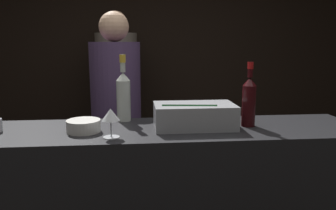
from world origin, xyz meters
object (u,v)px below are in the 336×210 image
(bowl_white, at_px, (84,126))
(red_wine_bottle_tall, at_px, (249,100))
(ice_bin_with_bottles, at_px, (193,115))
(person_blond_tee, at_px, (118,95))
(wine_glass, at_px, (111,116))
(rose_wine_bottle, at_px, (123,94))
(person_in_hoodie, at_px, (117,120))

(bowl_white, height_order, red_wine_bottle_tall, red_wine_bottle_tall)
(ice_bin_with_bottles, bearing_deg, person_blond_tee, 107.44)
(bowl_white, distance_m, red_wine_bottle_tall, 0.88)
(ice_bin_with_bottles, bearing_deg, red_wine_bottle_tall, 1.06)
(person_blond_tee, bearing_deg, red_wine_bottle_tall, -0.33)
(bowl_white, height_order, person_blond_tee, person_blond_tee)
(wine_glass, bearing_deg, rose_wine_bottle, 82.09)
(red_wine_bottle_tall, relative_size, person_in_hoodie, 0.20)
(wine_glass, xyz_separation_m, person_blond_tee, (-0.07, 1.71, -0.17))
(rose_wine_bottle, distance_m, person_in_hoodie, 0.57)
(bowl_white, bearing_deg, red_wine_bottle_tall, 2.53)
(ice_bin_with_bottles, relative_size, wine_glass, 3.01)
(ice_bin_with_bottles, height_order, wine_glass, wine_glass)
(rose_wine_bottle, height_order, red_wine_bottle_tall, rose_wine_bottle)
(bowl_white, xyz_separation_m, wine_glass, (0.15, -0.12, 0.07))
(rose_wine_bottle, xyz_separation_m, person_in_hoodie, (-0.08, 0.50, -0.27))
(rose_wine_bottle, bearing_deg, red_wine_bottle_tall, -15.40)
(wine_glass, relative_size, person_in_hoodie, 0.08)
(person_blond_tee, bearing_deg, bowl_white, -30.08)
(bowl_white, bearing_deg, rose_wine_bottle, 49.06)
(wine_glass, relative_size, rose_wine_bottle, 0.37)
(person_in_hoodie, xyz_separation_m, person_blond_tee, (-0.04, 0.87, 0.04))
(bowl_white, bearing_deg, person_in_hoodie, 80.73)
(bowl_white, xyz_separation_m, person_in_hoodie, (0.12, 0.73, -0.14))
(red_wine_bottle_tall, bearing_deg, person_in_hoodie, 137.46)
(bowl_white, distance_m, wine_glass, 0.20)
(person_blond_tee, bearing_deg, rose_wine_bottle, -22.41)
(bowl_white, relative_size, rose_wine_bottle, 0.45)
(ice_bin_with_bottles, distance_m, bowl_white, 0.57)
(red_wine_bottle_tall, height_order, person_in_hoodie, person_in_hoodie)
(person_in_hoodie, bearing_deg, wine_glass, 32.13)
(bowl_white, xyz_separation_m, red_wine_bottle_tall, (0.87, 0.04, 0.11))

